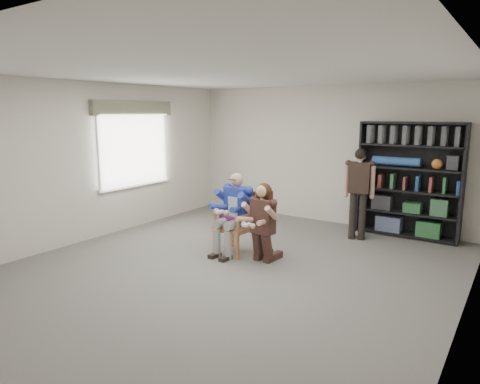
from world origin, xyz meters
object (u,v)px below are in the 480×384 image
Objects in this scene: seated_man at (235,213)px; kneeling_woman at (262,224)px; standing_man at (358,195)px; armchair at (235,223)px; bookshelf at (409,180)px.

seated_man is 0.59m from kneeling_woman.
kneeling_woman is 2.16m from standing_man.
kneeling_woman reaches higher than armchair.
armchair is at bearing 0.00° from seated_man.
kneeling_woman is (0.58, -0.12, 0.10)m from armchair.
seated_man is (0.00, 0.00, 0.15)m from armchair.
armchair is at bearing -128.85° from bookshelf.
seated_man is 2.34m from standing_man.
bookshelf reaches higher than armchair.
bookshelf is 1.01m from standing_man.
armchair is 0.84× the size of kneeling_woman.
standing_man is at bearing -134.69° from bookshelf.
standing_man reaches higher than armchair.
seated_man is 1.09× the size of kneeling_woman.
standing_man reaches higher than seated_man.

